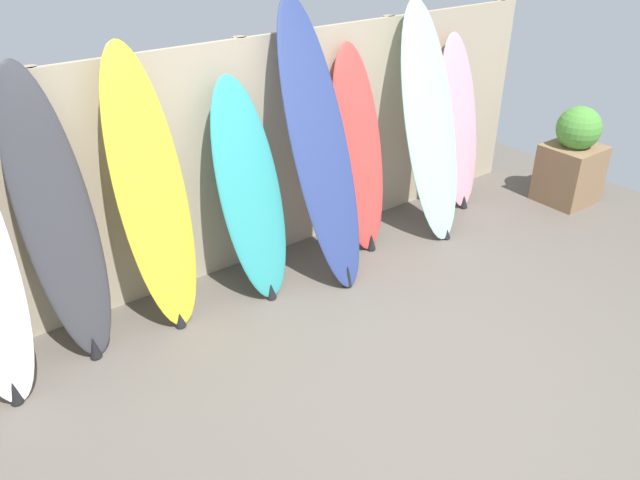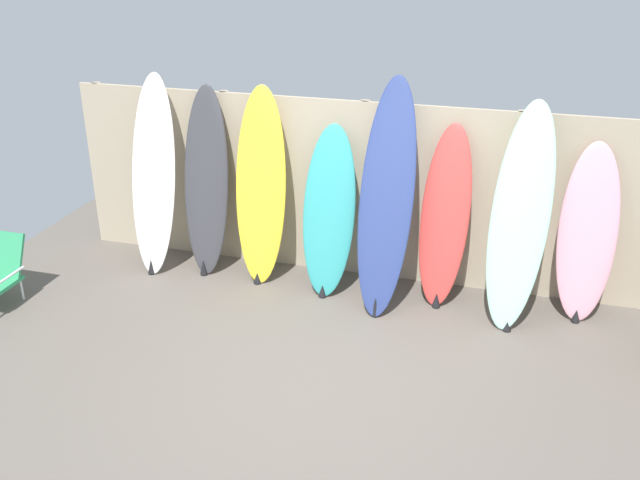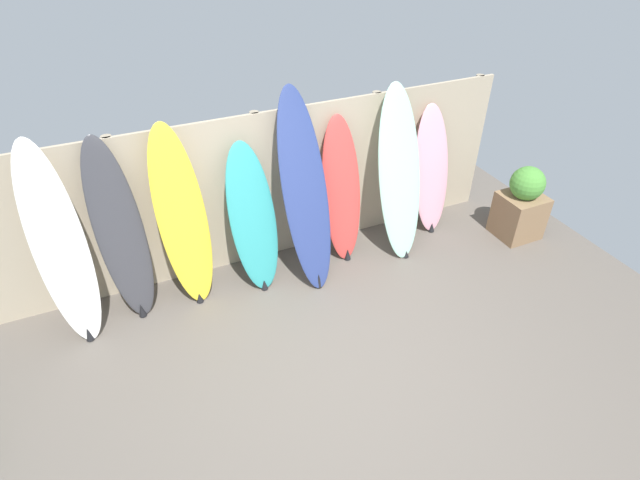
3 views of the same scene
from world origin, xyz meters
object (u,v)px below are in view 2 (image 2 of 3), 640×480
object	(u,v)px
surfboard_teal_3	(329,212)
surfboard_red_5	(445,218)
surfboard_charcoal_1	(206,183)
surfboard_white_0	(153,177)
surfboard_pink_7	(588,234)
surfboard_seafoam_6	(520,217)
surfboard_navy_4	(386,199)
surfboard_yellow_2	(261,188)

from	to	relation	value
surfboard_teal_3	surfboard_red_5	size ratio (longest dim) A/B	0.96
surfboard_charcoal_1	surfboard_red_5	bearing A→B (deg)	-0.32
surfboard_white_0	surfboard_pink_7	xyz separation A→B (m)	(4.19, 0.14, -0.18)
surfboard_red_5	surfboard_seafoam_6	world-z (taller)	surfboard_seafoam_6
surfboard_navy_4	surfboard_red_5	size ratio (longest dim) A/B	1.24
surfboard_white_0	surfboard_navy_4	xyz separation A→B (m)	(2.40, -0.09, 0.05)
surfboard_red_5	surfboard_pink_7	xyz separation A→B (m)	(1.26, 0.04, -0.03)
surfboard_white_0	surfboard_seafoam_6	world-z (taller)	surfboard_white_0
surfboard_charcoal_1	surfboard_yellow_2	world-z (taller)	surfboard_yellow_2
surfboard_white_0	surfboard_charcoal_1	xyz separation A→B (m)	(0.53, 0.11, -0.04)
surfboard_red_5	surfboard_charcoal_1	bearing A→B (deg)	179.68
surfboard_white_0	surfboard_yellow_2	xyz separation A→B (m)	(1.13, 0.06, -0.02)
surfboard_yellow_2	surfboard_pink_7	world-z (taller)	surfboard_yellow_2
surfboard_red_5	surfboard_pink_7	distance (m)	1.26
surfboard_teal_3	surfboard_pink_7	world-z (taller)	same
surfboard_teal_3	surfboard_seafoam_6	xyz separation A→B (m)	(1.76, -0.06, 0.17)
surfboard_white_0	surfboard_teal_3	size ratio (longest dim) A/B	1.23
surfboard_white_0	surfboard_charcoal_1	world-z (taller)	surfboard_white_0
surfboard_seafoam_6	surfboard_teal_3	bearing A→B (deg)	178.03
surfboard_pink_7	surfboard_white_0	bearing A→B (deg)	-178.15
surfboard_navy_4	surfboard_charcoal_1	bearing A→B (deg)	174.13
surfboard_charcoal_1	surfboard_navy_4	world-z (taller)	surfboard_navy_4
surfboard_charcoal_1	surfboard_teal_3	bearing A→B (deg)	-4.33
surfboard_navy_4	surfboard_seafoam_6	world-z (taller)	surfboard_navy_4
surfboard_teal_3	surfboard_red_5	world-z (taller)	surfboard_red_5
surfboard_yellow_2	surfboard_red_5	bearing A→B (deg)	0.90
surfboard_charcoal_1	surfboard_pink_7	bearing A→B (deg)	0.46
surfboard_yellow_2	surfboard_red_5	xyz separation A→B (m)	(1.80, 0.03, -0.12)
surfboard_charcoal_1	surfboard_teal_3	size ratio (longest dim) A/B	1.17
surfboard_white_0	surfboard_teal_3	bearing A→B (deg)	0.22
surfboard_pink_7	surfboard_navy_4	bearing A→B (deg)	-172.90
surfboard_yellow_2	surfboard_navy_4	bearing A→B (deg)	-6.77
surfboard_seafoam_6	surfboard_white_0	bearing A→B (deg)	179.15
surfboard_charcoal_1	surfboard_red_5	world-z (taller)	surfboard_charcoal_1
surfboard_white_0	surfboard_teal_3	xyz separation A→B (m)	(1.84, 0.01, -0.18)
surfboard_navy_4	surfboard_seafoam_6	xyz separation A→B (m)	(1.19, 0.03, -0.06)
surfboard_charcoal_1	surfboard_navy_4	size ratio (longest dim) A/B	0.91
surfboard_white_0	surfboard_pink_7	world-z (taller)	surfboard_white_0
surfboard_navy_4	surfboard_red_5	bearing A→B (deg)	18.97
surfboard_yellow_2	surfboard_teal_3	distance (m)	0.73
surfboard_navy_4	surfboard_pink_7	size ratio (longest dim) A/B	1.29
surfboard_white_0	surfboard_red_5	bearing A→B (deg)	1.81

